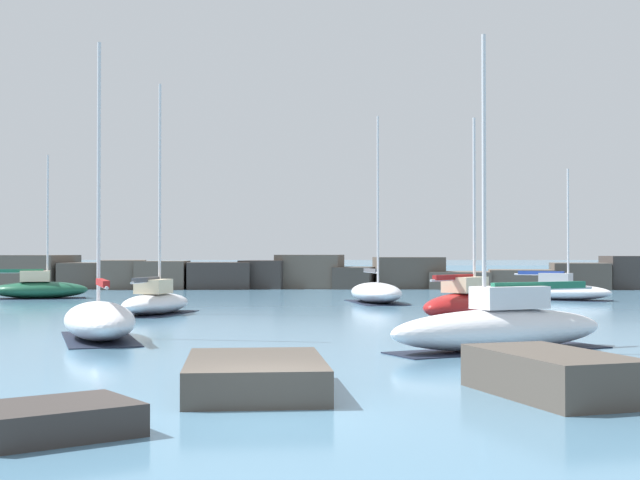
{
  "coord_description": "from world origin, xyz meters",
  "views": [
    {
      "loc": [
        1.17,
        -15.39,
        2.81
      ],
      "look_at": [
        0.49,
        21.5,
        3.31
      ],
      "focal_mm": 50.0,
      "sensor_mm": 36.0,
      "label": 1
    }
  ],
  "objects_px": {
    "sailboat_moored_7": "(39,288)",
    "sailboat_moored_3": "(156,301)",
    "sailboat_moored_5": "(468,303)",
    "sailboat_moored_8": "(376,292)",
    "sailboat_moored_1": "(501,326)",
    "sailboat_moored_4": "(560,290)",
    "sailboat_moored_2": "(99,319)"
  },
  "relations": [
    {
      "from": "sailboat_moored_3",
      "to": "sailboat_moored_1",
      "type": "bearing_deg",
      "value": -48.53
    },
    {
      "from": "sailboat_moored_7",
      "to": "sailboat_moored_3",
      "type": "bearing_deg",
      "value": -53.71
    },
    {
      "from": "sailboat_moored_3",
      "to": "sailboat_moored_8",
      "type": "height_order",
      "value": "sailboat_moored_3"
    },
    {
      "from": "sailboat_moored_1",
      "to": "sailboat_moored_2",
      "type": "xyz_separation_m",
      "value": [
        -12.32,
        3.0,
        -0.06
      ]
    },
    {
      "from": "sailboat_moored_4",
      "to": "sailboat_moored_7",
      "type": "height_order",
      "value": "sailboat_moored_7"
    },
    {
      "from": "sailboat_moored_4",
      "to": "sailboat_moored_3",
      "type": "bearing_deg",
      "value": -150.23
    },
    {
      "from": "sailboat_moored_7",
      "to": "sailboat_moored_5",
      "type": "bearing_deg",
      "value": -34.69
    },
    {
      "from": "sailboat_moored_4",
      "to": "sailboat_moored_8",
      "type": "distance_m",
      "value": 11.28
    },
    {
      "from": "sailboat_moored_1",
      "to": "sailboat_moored_7",
      "type": "height_order",
      "value": "sailboat_moored_1"
    },
    {
      "from": "sailboat_moored_2",
      "to": "sailboat_moored_8",
      "type": "height_order",
      "value": "sailboat_moored_8"
    },
    {
      "from": "sailboat_moored_7",
      "to": "sailboat_moored_8",
      "type": "distance_m",
      "value": 20.5
    },
    {
      "from": "sailboat_moored_7",
      "to": "sailboat_moored_8",
      "type": "bearing_deg",
      "value": -11.48
    },
    {
      "from": "sailboat_moored_1",
      "to": "sailboat_moored_4",
      "type": "height_order",
      "value": "sailboat_moored_1"
    },
    {
      "from": "sailboat_moored_3",
      "to": "sailboat_moored_4",
      "type": "bearing_deg",
      "value": 29.77
    },
    {
      "from": "sailboat_moored_4",
      "to": "sailboat_moored_5",
      "type": "bearing_deg",
      "value": -116.65
    },
    {
      "from": "sailboat_moored_5",
      "to": "sailboat_moored_7",
      "type": "xyz_separation_m",
      "value": [
        -23.4,
        16.2,
        -0.05
      ]
    },
    {
      "from": "sailboat_moored_3",
      "to": "sailboat_moored_5",
      "type": "distance_m",
      "value": 13.98
    },
    {
      "from": "sailboat_moored_8",
      "to": "sailboat_moored_3",
      "type": "bearing_deg",
      "value": -138.46
    },
    {
      "from": "sailboat_moored_1",
      "to": "sailboat_moored_8",
      "type": "relative_size",
      "value": 0.88
    },
    {
      "from": "sailboat_moored_5",
      "to": "sailboat_moored_8",
      "type": "relative_size",
      "value": 0.82
    },
    {
      "from": "sailboat_moored_1",
      "to": "sailboat_moored_7",
      "type": "bearing_deg",
      "value": 129.09
    },
    {
      "from": "sailboat_moored_2",
      "to": "sailboat_moored_7",
      "type": "xyz_separation_m",
      "value": [
        -10.28,
        24.81,
        -0.01
      ]
    },
    {
      "from": "sailboat_moored_1",
      "to": "sailboat_moored_5",
      "type": "relative_size",
      "value": 1.06
    },
    {
      "from": "sailboat_moored_5",
      "to": "sailboat_moored_3",
      "type": "bearing_deg",
      "value": 167.86
    },
    {
      "from": "sailboat_moored_1",
      "to": "sailboat_moored_8",
      "type": "xyz_separation_m",
      "value": [
        -2.51,
        23.73,
        -0.1
      ]
    },
    {
      "from": "sailboat_moored_3",
      "to": "sailboat_moored_2",
      "type": "bearing_deg",
      "value": -87.3
    },
    {
      "from": "sailboat_moored_4",
      "to": "sailboat_moored_8",
      "type": "relative_size",
      "value": 0.75
    },
    {
      "from": "sailboat_moored_5",
      "to": "sailboat_moored_1",
      "type": "bearing_deg",
      "value": -93.93
    },
    {
      "from": "sailboat_moored_1",
      "to": "sailboat_moored_7",
      "type": "xyz_separation_m",
      "value": [
        -22.6,
        27.82,
        -0.07
      ]
    },
    {
      "from": "sailboat_moored_3",
      "to": "sailboat_moored_7",
      "type": "height_order",
      "value": "sailboat_moored_3"
    },
    {
      "from": "sailboat_moored_4",
      "to": "sailboat_moored_5",
      "type": "distance_m",
      "value": 16.88
    },
    {
      "from": "sailboat_moored_3",
      "to": "sailboat_moored_5",
      "type": "bearing_deg",
      "value": -12.14
    }
  ]
}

